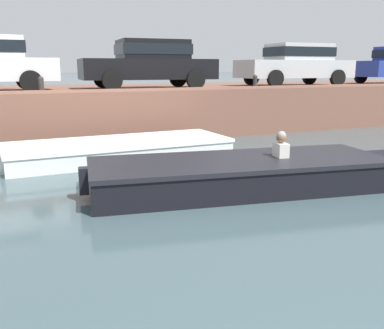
# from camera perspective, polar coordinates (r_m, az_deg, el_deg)

# --- Properties ---
(ground_plane) EXTENTS (400.00, 400.00, 0.00)m
(ground_plane) POSITION_cam_1_polar(r_m,az_deg,el_deg) (6.91, -4.89, -5.72)
(ground_plane) COLOR #3D5156
(far_quay_wall) EXTENTS (60.00, 6.00, 1.52)m
(far_quay_wall) POSITION_cam_1_polar(r_m,az_deg,el_deg) (15.24, -15.64, 6.94)
(far_quay_wall) COLOR brown
(far_quay_wall) RESTS_ON ground
(far_wall_coping) EXTENTS (60.00, 0.24, 0.08)m
(far_wall_coping) POSITION_cam_1_polar(r_m,az_deg,el_deg) (12.34, -13.96, 9.50)
(far_wall_coping) COLOR #925F4C
(far_wall_coping) RESTS_ON far_quay_wall
(boat_moored_central_white) EXTENTS (6.44, 2.19, 0.45)m
(boat_moored_central_white) POSITION_cam_1_polar(r_m,az_deg,el_deg) (10.57, -10.96, 1.84)
(boat_moored_central_white) COLOR white
(boat_moored_central_white) RESTS_ON ground
(motorboat_passing) EXTENTS (6.60, 2.68, 1.05)m
(motorboat_passing) POSITION_cam_1_polar(r_m,az_deg,el_deg) (7.97, 8.18, -1.16)
(motorboat_passing) COLOR black
(motorboat_passing) RESTS_ON ground
(car_centre_black) EXTENTS (4.37, 2.09, 1.54)m
(car_centre_black) POSITION_cam_1_polar(r_m,az_deg,el_deg) (14.30, -5.66, 13.44)
(car_centre_black) COLOR black
(car_centre_black) RESTS_ON far_quay_wall
(car_right_inner_silver) EXTENTS (4.40, 1.97, 1.54)m
(car_right_inner_silver) POSITION_cam_1_polar(r_m,az_deg,el_deg) (16.99, 13.70, 13.03)
(car_right_inner_silver) COLOR #B7BABC
(car_right_inner_silver) RESTS_ON far_quay_wall
(mooring_bollard_mid) EXTENTS (0.15, 0.15, 0.44)m
(mooring_bollard_mid) POSITION_cam_1_polar(r_m,az_deg,el_deg) (12.32, -19.48, 10.07)
(mooring_bollard_mid) COLOR #2D2B28
(mooring_bollard_mid) RESTS_ON far_quay_wall
(mooring_bollard_east) EXTENTS (0.15, 0.15, 0.44)m
(mooring_bollard_east) POSITION_cam_1_polar(r_m,az_deg,el_deg) (14.43, 8.42, 10.95)
(mooring_bollard_east) COLOR #2D2B28
(mooring_bollard_east) RESTS_ON far_quay_wall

